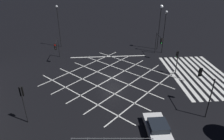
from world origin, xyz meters
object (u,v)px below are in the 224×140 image
(street_lamp_far, at_px, (161,15))
(street_lamp_east, at_px, (165,26))
(traffic_light_ne_main, at_px, (57,46))
(traffic_light_sw_main, at_px, (205,82))
(traffic_light_median_south, at_px, (177,58))
(traffic_light_se_main, at_px, (159,41))
(waiting_car, at_px, (158,129))
(street_lamp_west, at_px, (58,21))
(traffic_light_nw_main, at_px, (23,97))

(street_lamp_far, bearing_deg, street_lamp_east, -169.71)
(traffic_light_ne_main, distance_m, street_lamp_east, 18.48)
(traffic_light_sw_main, relative_size, street_lamp_east, 0.59)
(traffic_light_median_south, bearing_deg, traffic_light_se_main, -84.96)
(traffic_light_ne_main, height_order, waiting_car, traffic_light_ne_main)
(street_lamp_east, height_order, street_lamp_far, street_lamp_far)
(street_lamp_east, xyz_separation_m, street_lamp_west, (4.75, 18.74, 0.11))
(traffic_light_sw_main, relative_size, street_lamp_west, 0.56)
(traffic_light_sw_main, xyz_separation_m, waiting_car, (-3.32, 5.54, -2.67))
(traffic_light_nw_main, relative_size, street_lamp_far, 0.49)
(traffic_light_nw_main, bearing_deg, traffic_light_ne_main, -2.07)
(street_lamp_east, distance_m, waiting_car, 21.28)
(traffic_light_se_main, relative_size, street_lamp_far, 0.46)
(traffic_light_median_south, bearing_deg, street_lamp_east, -94.74)
(street_lamp_far, bearing_deg, traffic_light_ne_main, 102.71)
(traffic_light_se_main, xyz_separation_m, waiting_car, (-18.10, 5.24, -2.20))
(street_lamp_east, distance_m, street_lamp_west, 19.33)
(traffic_light_ne_main, xyz_separation_m, street_lamp_west, (6.92, 0.54, 2.46))
(street_lamp_far, bearing_deg, traffic_light_sw_main, 177.96)
(traffic_light_sw_main, distance_m, waiting_car, 6.99)
(traffic_light_median_south, distance_m, traffic_light_se_main, 6.75)
(waiting_car, bearing_deg, traffic_light_median_south, -27.14)
(traffic_light_ne_main, distance_m, street_lamp_west, 7.36)
(street_lamp_far, bearing_deg, traffic_light_se_main, 165.04)
(traffic_light_median_south, xyz_separation_m, street_lamp_far, (10.28, -0.36, 3.81))
(traffic_light_median_south, distance_m, street_lamp_east, 8.77)
(traffic_light_se_main, distance_m, waiting_car, 18.97)
(street_lamp_west, xyz_separation_m, street_lamp_far, (-2.89, -18.40, 1.37))
(traffic_light_median_south, bearing_deg, street_lamp_west, -36.14)
(street_lamp_west, relative_size, waiting_car, 1.90)
(waiting_car, bearing_deg, traffic_light_nw_main, 77.93)
(traffic_light_sw_main, xyz_separation_m, traffic_light_median_south, (8.06, -0.29, -0.74))
(traffic_light_median_south, height_order, street_lamp_east, street_lamp_east)
(traffic_light_ne_main, distance_m, waiting_car, 21.23)
(traffic_light_ne_main, relative_size, street_lamp_east, 0.45)
(traffic_light_ne_main, height_order, traffic_light_nw_main, traffic_light_nw_main)
(traffic_light_sw_main, bearing_deg, traffic_light_median_south, -2.09)
(traffic_light_median_south, distance_m, street_lamp_west, 22.47)
(traffic_light_nw_main, height_order, traffic_light_se_main, traffic_light_nw_main)
(traffic_light_sw_main, height_order, traffic_light_nw_main, traffic_light_sw_main)
(traffic_light_se_main, bearing_deg, traffic_light_median_south, 5.04)
(traffic_light_median_south, bearing_deg, street_lamp_far, -92.00)
(traffic_light_se_main, height_order, street_lamp_far, street_lamp_far)
(street_lamp_east, bearing_deg, street_lamp_west, 75.77)
(traffic_light_sw_main, height_order, traffic_light_median_south, traffic_light_sw_main)
(street_lamp_west, bearing_deg, street_lamp_east, -104.23)
(traffic_light_sw_main, xyz_separation_m, street_lamp_east, (16.48, -0.99, 1.60))
(traffic_light_nw_main, height_order, street_lamp_west, street_lamp_west)
(traffic_light_nw_main, xyz_separation_m, waiting_car, (-2.61, -12.21, -2.26))
(traffic_light_median_south, bearing_deg, traffic_light_ne_main, -19.67)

